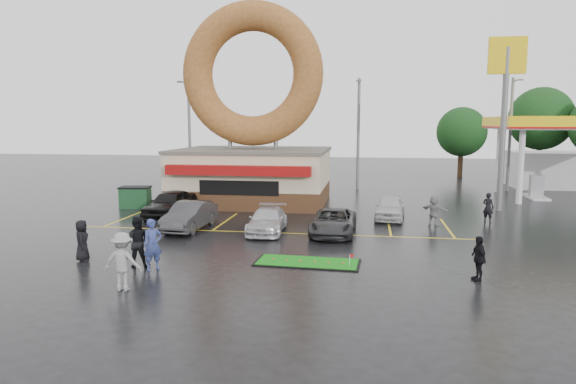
# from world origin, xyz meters

# --- Properties ---
(ground) EXTENTS (120.00, 120.00, 0.00)m
(ground) POSITION_xyz_m (0.00, 0.00, 0.00)
(ground) COLOR black
(ground) RESTS_ON ground
(donut_shop) EXTENTS (10.20, 8.70, 13.50)m
(donut_shop) POSITION_xyz_m (-3.00, 12.97, 4.46)
(donut_shop) COLOR #472B19
(donut_shop) RESTS_ON ground
(gas_station) EXTENTS (12.30, 13.65, 5.90)m
(gas_station) POSITION_xyz_m (20.00, 20.94, 3.70)
(gas_station) COLOR silver
(gas_station) RESTS_ON ground
(shell_sign) EXTENTS (2.20, 0.36, 10.60)m
(shell_sign) POSITION_xyz_m (13.00, 12.00, 7.38)
(shell_sign) COLOR slate
(shell_sign) RESTS_ON ground
(streetlight_left) EXTENTS (0.40, 2.21, 9.00)m
(streetlight_left) POSITION_xyz_m (-10.00, 19.92, 4.78)
(streetlight_left) COLOR slate
(streetlight_left) RESTS_ON ground
(streetlight_mid) EXTENTS (0.40, 2.21, 9.00)m
(streetlight_mid) POSITION_xyz_m (4.00, 20.92, 4.78)
(streetlight_mid) COLOR slate
(streetlight_mid) RESTS_ON ground
(streetlight_right) EXTENTS (0.40, 2.21, 9.00)m
(streetlight_right) POSITION_xyz_m (16.00, 21.92, 4.78)
(streetlight_right) COLOR slate
(streetlight_right) RESTS_ON ground
(tree_far_c) EXTENTS (6.30, 6.30, 9.00)m
(tree_far_c) POSITION_xyz_m (22.00, 34.00, 5.84)
(tree_far_c) COLOR #332114
(tree_far_c) RESTS_ON ground
(tree_far_d) EXTENTS (4.90, 4.90, 7.00)m
(tree_far_d) POSITION_xyz_m (14.00, 32.00, 4.53)
(tree_far_d) COLOR #332114
(tree_far_d) RESTS_ON ground
(car_black) EXTENTS (2.19, 4.73, 1.57)m
(car_black) POSITION_xyz_m (-6.55, 6.78, 0.79)
(car_black) COLOR black
(car_black) RESTS_ON ground
(car_dgrey) EXTENTS (1.81, 4.44, 1.43)m
(car_dgrey) POSITION_xyz_m (-4.22, 3.50, 0.72)
(car_dgrey) COLOR #323234
(car_dgrey) RESTS_ON ground
(car_silver) EXTENTS (1.88, 4.27, 1.22)m
(car_silver) POSITION_xyz_m (-0.13, 3.50, 0.61)
(car_silver) COLOR #B9B8BE
(car_silver) RESTS_ON ground
(car_grey) EXTENTS (2.20, 4.58, 1.26)m
(car_grey) POSITION_xyz_m (3.19, 3.50, 0.63)
(car_grey) COLOR #2D2D30
(car_grey) RESTS_ON ground
(car_white) EXTENTS (1.96, 4.02, 1.32)m
(car_white) POSITION_xyz_m (6.12, 8.00, 0.66)
(car_white) COLOR silver
(car_white) RESTS_ON ground
(person_blue) EXTENTS (0.84, 0.82, 1.94)m
(person_blue) POSITION_xyz_m (-3.09, -3.68, 0.97)
(person_blue) COLOR navy
(person_blue) RESTS_ON ground
(person_blackjkt) EXTENTS (1.07, 0.89, 1.97)m
(person_blackjkt) POSITION_xyz_m (-3.84, -3.40, 0.99)
(person_blackjkt) COLOR black
(person_blackjkt) RESTS_ON ground
(person_hoodie) EXTENTS (1.29, 0.77, 1.95)m
(person_hoodie) POSITION_xyz_m (-3.10, -6.07, 0.97)
(person_hoodie) COLOR gray
(person_hoodie) RESTS_ON ground
(person_bystander) EXTENTS (0.80, 0.95, 1.66)m
(person_bystander) POSITION_xyz_m (-6.40, -2.93, 0.83)
(person_bystander) COLOR black
(person_bystander) RESTS_ON ground
(person_cameraman) EXTENTS (0.61, 1.00, 1.59)m
(person_cameraman) POSITION_xyz_m (8.69, -3.16, 0.79)
(person_cameraman) COLOR black
(person_cameraman) RESTS_ON ground
(person_walker_near) EXTENTS (1.49, 1.30, 1.63)m
(person_walker_near) POSITION_xyz_m (8.36, 6.53, 0.81)
(person_walker_near) COLOR gray
(person_walker_near) RESTS_ON ground
(person_walker_far) EXTENTS (0.73, 0.68, 1.67)m
(person_walker_far) POSITION_xyz_m (11.42, 7.85, 0.84)
(person_walker_far) COLOR black
(person_walker_far) RESTS_ON ground
(dumpster) EXTENTS (1.95, 1.45, 1.30)m
(dumpster) POSITION_xyz_m (-10.03, 9.52, 0.65)
(dumpster) COLOR #1B4827
(dumpster) RESTS_ON ground
(putting_green) EXTENTS (4.18, 1.98, 0.52)m
(putting_green) POSITION_xyz_m (2.54, -1.88, 0.03)
(putting_green) COLOR black
(putting_green) RESTS_ON ground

